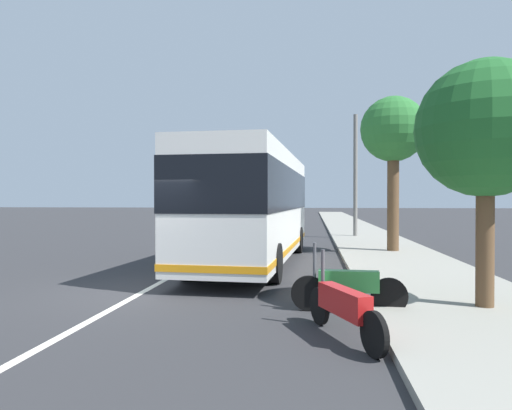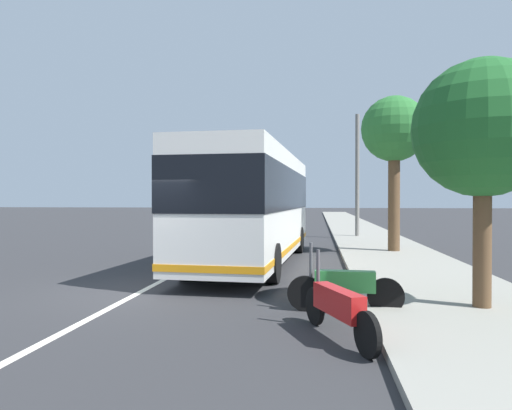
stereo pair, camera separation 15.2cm
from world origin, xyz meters
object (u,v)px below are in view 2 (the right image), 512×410
at_px(car_side_street, 262,212).
at_px(coach_bus, 254,202).
at_px(motorcycle_nearest_curb, 344,286).
at_px(utility_pole, 357,176).
at_px(car_far_distant, 234,219).
at_px(roadside_tree_mid_block, 394,132).
at_px(roadside_tree_near_camera, 483,130).
at_px(motorcycle_mid_row, 338,307).
at_px(car_oncoming, 256,215).

bearing_deg(car_side_street, coach_bus, 8.11).
bearing_deg(motorcycle_nearest_curb, utility_pole, -93.29).
bearing_deg(car_far_distant, coach_bus, 14.85).
bearing_deg(roadside_tree_mid_block, motorcycle_nearest_curb, 165.83).
bearing_deg(roadside_tree_near_camera, car_far_distant, 20.15).
xyz_separation_m(car_side_street, utility_pole, (-28.55, -8.51, 2.64)).
height_order(motorcycle_nearest_curb, roadside_tree_near_camera, roadside_tree_near_camera).
relative_size(motorcycle_mid_row, roadside_tree_mid_block, 0.36).
xyz_separation_m(roadside_tree_near_camera, roadside_tree_mid_block, (9.30, 0.06, 1.30)).
height_order(motorcycle_mid_row, roadside_tree_near_camera, roadside_tree_near_camera).
bearing_deg(motorcycle_mid_row, roadside_tree_near_camera, -79.00).
bearing_deg(motorcycle_mid_row, car_far_distant, -10.32).
relative_size(motorcycle_nearest_curb, roadside_tree_mid_block, 0.35).
bearing_deg(motorcycle_nearest_curb, coach_bus, -65.75).
xyz_separation_m(motorcycle_mid_row, roadside_tree_mid_block, (11.13, -2.59, 4.14)).
relative_size(coach_bus, motorcycle_mid_row, 4.97).
xyz_separation_m(coach_bus, motorcycle_mid_row, (-7.85, -2.31, -1.52)).
relative_size(roadside_tree_near_camera, roadside_tree_mid_block, 0.77).
xyz_separation_m(motorcycle_nearest_curb, roadside_tree_mid_block, (9.48, -2.39, 4.14)).
bearing_deg(utility_pole, coach_bus, 158.46).
relative_size(coach_bus, car_oncoming, 2.50).
bearing_deg(car_far_distant, utility_pole, 49.13).
distance_m(car_side_street, roadside_tree_mid_block, 37.14).
distance_m(coach_bus, motorcycle_nearest_curb, 6.86).
height_order(coach_bus, car_oncoming, coach_bus).
xyz_separation_m(motorcycle_mid_row, car_far_distant, (25.98, 6.22, 0.22)).
relative_size(motorcycle_mid_row, car_far_distant, 0.47).
bearing_deg(motorcycle_mid_row, utility_pole, -29.49).
height_order(car_side_street, roadside_tree_mid_block, roadside_tree_mid_block).
height_order(motorcycle_nearest_curb, car_far_distant, car_far_distant).
distance_m(car_oncoming, roadside_tree_near_camera, 35.44).
relative_size(car_far_distant, utility_pole, 0.69).
bearing_deg(car_far_distant, car_side_street, -176.06).
xyz_separation_m(roadside_tree_mid_block, utility_pole, (7.20, 0.76, -1.30)).
bearing_deg(car_oncoming, motorcycle_mid_row, 7.32).
bearing_deg(car_far_distant, car_oncoming, -178.94).
height_order(motorcycle_mid_row, car_oncoming, car_oncoming).
height_order(motorcycle_nearest_curb, car_side_street, car_side_street).
height_order(roadside_tree_mid_block, utility_pole, utility_pole).
distance_m(motorcycle_mid_row, roadside_tree_mid_block, 12.16).
bearing_deg(car_side_street, roadside_tree_near_camera, 13.40).
height_order(car_oncoming, car_far_distant, car_far_distant).
distance_m(motorcycle_nearest_curb, car_far_distant, 25.17).
height_order(motorcycle_mid_row, motorcycle_nearest_curb, motorcycle_nearest_curb).
distance_m(motorcycle_nearest_curb, roadside_tree_near_camera, 3.75).
bearing_deg(motorcycle_mid_row, car_side_street, -15.68).
bearing_deg(car_side_street, motorcycle_nearest_curb, 10.35).
bearing_deg(roadside_tree_mid_block, motorcycle_mid_row, 166.92).
distance_m(car_oncoming, car_side_street, 10.79).
xyz_separation_m(car_oncoming, utility_pole, (-17.79, -7.77, 2.63)).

